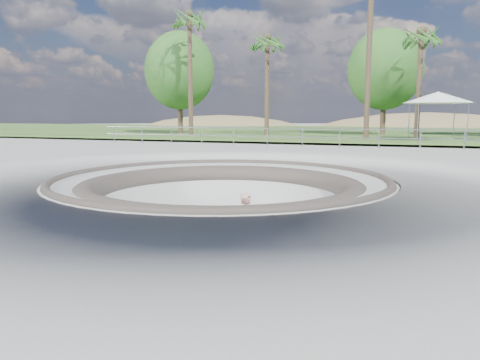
# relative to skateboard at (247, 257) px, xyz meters

# --- Properties ---
(ground) EXTENTS (180.00, 180.00, 0.00)m
(ground) POSITION_rel_skateboard_xyz_m (-1.40, 1.67, 1.84)
(ground) COLOR #ABABA5
(ground) RESTS_ON ground
(skate_bowl) EXTENTS (14.00, 14.00, 4.10)m
(skate_bowl) POSITION_rel_skateboard_xyz_m (-1.40, 1.67, 0.01)
(skate_bowl) COLOR #ABABA5
(skate_bowl) RESTS_ON ground
(grass_strip) EXTENTS (180.00, 36.00, 0.12)m
(grass_strip) POSITION_rel_skateboard_xyz_m (-1.40, 35.67, 2.06)
(grass_strip) COLOR #3B5421
(grass_strip) RESTS_ON ground
(distant_hills) EXTENTS (103.20, 45.00, 28.60)m
(distant_hills) POSITION_rel_skateboard_xyz_m (2.38, 58.84, -5.18)
(distant_hills) COLOR olive
(distant_hills) RESTS_ON ground
(safety_railing) EXTENTS (25.00, 0.06, 1.03)m
(safety_railing) POSITION_rel_skateboard_xyz_m (-1.40, 13.67, 2.53)
(safety_railing) COLOR gray
(safety_railing) RESTS_ON ground
(skateboard) EXTENTS (0.75, 0.45, 0.08)m
(skateboard) POSITION_rel_skateboard_xyz_m (0.00, 0.00, 0.00)
(skateboard) COLOR olive
(skateboard) RESTS_ON ground
(skater) EXTENTS (0.63, 0.74, 1.71)m
(skater) POSITION_rel_skateboard_xyz_m (0.00, 0.00, 0.87)
(skater) COLOR tan
(skater) RESTS_ON skateboard
(canopy_white) EXTENTS (6.01, 6.01, 3.09)m
(canopy_white) POSITION_rel_skateboard_xyz_m (5.73, 21.19, 4.82)
(canopy_white) COLOR gray
(canopy_white) RESTS_ON ground
(palm_a) EXTENTS (2.60, 2.60, 10.14)m
(palm_a) POSITION_rel_skateboard_xyz_m (-12.14, 22.24, 10.79)
(palm_a) COLOR brown
(palm_a) RESTS_ON ground
(palm_b) EXTENTS (2.60, 2.60, 8.52)m
(palm_b) POSITION_rel_skateboard_xyz_m (-6.68, 24.83, 9.28)
(palm_b) COLOR brown
(palm_b) RESTS_ON ground
(palm_d) EXTENTS (2.60, 2.60, 8.26)m
(palm_d) POSITION_rel_skateboard_xyz_m (4.61, 24.24, 9.03)
(palm_d) COLOR brown
(palm_d) RESTS_ON ground
(bushy_tree_left) EXTENTS (6.15, 5.59, 8.87)m
(bushy_tree_left) POSITION_rel_skateboard_xyz_m (-14.87, 25.84, 7.51)
(bushy_tree_left) COLOR brown
(bushy_tree_left) RESTS_ON ground
(bushy_tree_mid) EXTENTS (5.95, 5.41, 8.58)m
(bushy_tree_mid) POSITION_rel_skateboard_xyz_m (2.08, 28.63, 7.33)
(bushy_tree_mid) COLOR brown
(bushy_tree_mid) RESTS_ON ground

